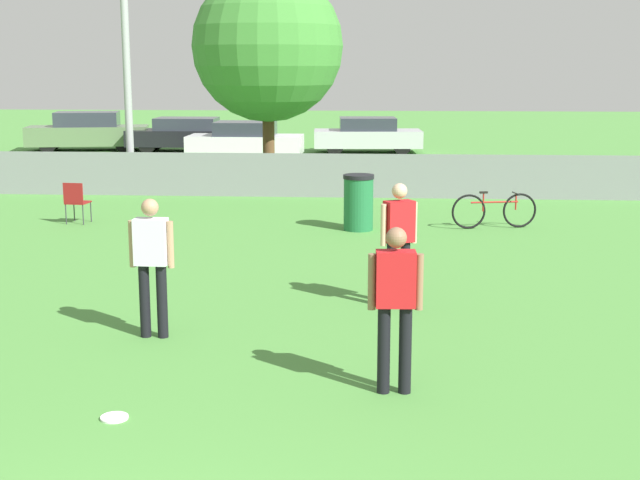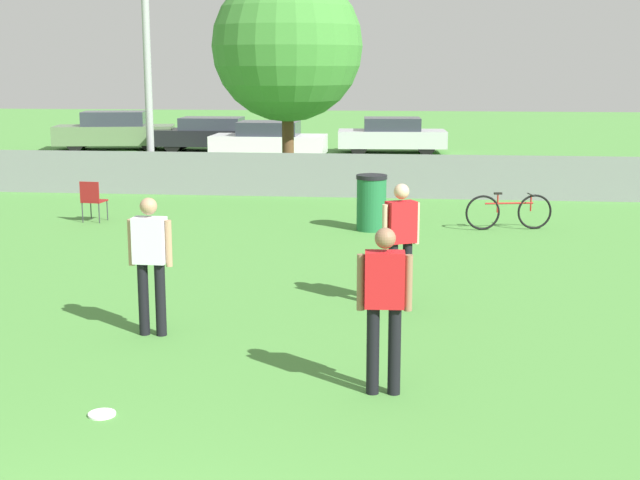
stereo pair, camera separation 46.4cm
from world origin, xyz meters
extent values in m
cube|color=gray|center=(0.00, 18.00, 0.55)|extent=(19.85, 0.03, 1.10)
cylinder|color=#9E9EA3|center=(-4.89, 19.03, 4.30)|extent=(0.20, 0.20, 8.60)
cylinder|color=brown|center=(-1.28, 19.76, 1.13)|extent=(0.32, 0.32, 2.26)
sphere|color=#3D7F33|center=(-1.28, 19.76, 3.76)|extent=(3.99, 3.99, 3.99)
cylinder|color=black|center=(1.80, 4.53, 0.46)|extent=(0.13, 0.13, 0.91)
cylinder|color=black|center=(2.02, 4.54, 0.46)|extent=(0.13, 0.13, 0.91)
cube|color=red|center=(1.91, 4.53, 1.20)|extent=(0.41, 0.24, 0.57)
sphere|color=#8C664C|center=(1.91, 4.53, 1.61)|extent=(0.21, 0.21, 0.21)
cylinder|color=#8C664C|center=(1.67, 4.52, 1.16)|extent=(0.08, 0.08, 0.57)
cylinder|color=#8C664C|center=(2.15, 4.54, 1.16)|extent=(0.08, 0.08, 0.57)
cylinder|color=black|center=(-1.11, 6.23, 0.46)|extent=(0.13, 0.13, 0.91)
cylinder|color=black|center=(-0.89, 6.22, 0.46)|extent=(0.13, 0.13, 0.91)
cube|color=silver|center=(-1.00, 6.22, 1.20)|extent=(0.40, 0.23, 0.57)
sphere|color=tan|center=(-1.00, 6.22, 1.61)|extent=(0.21, 0.21, 0.21)
cylinder|color=tan|center=(-1.24, 6.23, 1.16)|extent=(0.08, 0.08, 0.57)
cylinder|color=tan|center=(-0.77, 6.21, 1.16)|extent=(0.08, 0.08, 0.57)
cylinder|color=black|center=(1.91, 7.78, 0.46)|extent=(0.13, 0.13, 0.91)
cylinder|color=black|center=(2.10, 7.88, 0.46)|extent=(0.13, 0.13, 0.91)
cube|color=red|center=(2.00, 7.83, 1.20)|extent=(0.45, 0.38, 0.57)
sphere|color=#D8AD8C|center=(2.00, 7.83, 1.61)|extent=(0.21, 0.21, 0.21)
cylinder|color=#D8AD8C|center=(1.79, 7.72, 1.16)|extent=(0.08, 0.08, 0.57)
cylinder|color=#D8AD8C|center=(2.21, 7.94, 1.16)|extent=(0.08, 0.08, 0.57)
cylinder|color=white|center=(-0.74, 3.66, 0.01)|extent=(0.26, 0.26, 0.03)
torus|color=white|center=(-0.74, 3.66, 0.01)|extent=(0.27, 0.27, 0.03)
cylinder|color=#333338|center=(-4.38, 14.14, 0.21)|extent=(0.02, 0.02, 0.42)
cylinder|color=#333338|center=(-4.76, 14.18, 0.21)|extent=(0.02, 0.02, 0.42)
cylinder|color=#333338|center=(-4.43, 13.76, 0.21)|extent=(0.02, 0.02, 0.42)
cylinder|color=#333338|center=(-4.81, 13.80, 0.21)|extent=(0.02, 0.02, 0.42)
cube|color=maroon|center=(-4.60, 13.97, 0.44)|extent=(0.48, 0.48, 0.03)
cube|color=maroon|center=(-4.62, 13.76, 0.66)|extent=(0.43, 0.07, 0.42)
torus|color=black|center=(3.53, 13.85, 0.36)|extent=(0.70, 0.19, 0.71)
torus|color=black|center=(4.59, 14.07, 0.36)|extent=(0.70, 0.19, 0.71)
cylinder|color=#A51E19|center=(4.06, 13.96, 0.54)|extent=(0.98, 0.24, 0.04)
cylinder|color=#A51E19|center=(3.83, 13.91, 0.54)|extent=(0.03, 0.03, 0.37)
cylinder|color=#A51E19|center=(4.50, 14.05, 0.54)|extent=(0.03, 0.03, 0.33)
cube|color=black|center=(3.83, 13.91, 0.74)|extent=(0.17, 0.09, 0.04)
cylinder|color=black|center=(4.50, 14.05, 0.70)|extent=(0.12, 0.44, 0.03)
cylinder|color=#1E6638|center=(1.30, 13.58, 0.52)|extent=(0.59, 0.59, 1.04)
cylinder|color=black|center=(1.30, 13.58, 1.08)|extent=(0.62, 0.62, 0.08)
cylinder|color=black|center=(-8.33, 30.66, 0.34)|extent=(0.69, 0.30, 0.67)
cylinder|color=black|center=(-8.06, 29.25, 0.34)|extent=(0.69, 0.30, 0.67)
cylinder|color=black|center=(-11.10, 30.13, 0.34)|extent=(0.69, 0.30, 0.67)
cylinder|color=black|center=(-10.83, 28.72, 0.34)|extent=(0.69, 0.30, 0.67)
cube|color=#59724C|center=(-9.58, 29.69, 0.57)|extent=(4.78, 2.48, 0.73)
cube|color=#2D333D|center=(-9.58, 29.69, 1.21)|extent=(2.60, 1.87, 0.55)
cylinder|color=black|center=(-4.30, 30.31, 0.33)|extent=(0.66, 0.19, 0.66)
cylinder|color=black|center=(-4.27, 28.79, 0.33)|extent=(0.66, 0.19, 0.66)
cylinder|color=black|center=(-7.05, 30.25, 0.33)|extent=(0.66, 0.19, 0.66)
cylinder|color=black|center=(-7.02, 28.74, 0.33)|extent=(0.66, 0.19, 0.66)
cube|color=black|center=(-5.66, 29.52, 0.52)|extent=(4.47, 1.81, 0.61)
cube|color=#2D333D|center=(-5.66, 29.52, 1.06)|extent=(2.34, 1.57, 0.46)
cylinder|color=black|center=(-1.78, 27.75, 0.31)|extent=(0.61, 0.18, 0.61)
cylinder|color=black|center=(-1.79, 26.18, 0.31)|extent=(0.61, 0.18, 0.61)
cylinder|color=black|center=(-4.26, 27.76, 0.31)|extent=(0.61, 0.18, 0.61)
cylinder|color=black|center=(-4.26, 26.19, 0.31)|extent=(0.61, 0.18, 0.61)
cube|color=white|center=(-3.02, 26.97, 0.51)|extent=(4.00, 1.80, 0.64)
cube|color=#2D333D|center=(-3.02, 26.97, 1.07)|extent=(2.08, 1.58, 0.48)
cylinder|color=black|center=(2.41, 30.37, 0.33)|extent=(0.67, 0.23, 0.66)
cylinder|color=black|center=(2.52, 28.81, 0.33)|extent=(0.67, 0.23, 0.66)
cylinder|color=black|center=(-0.07, 30.20, 0.33)|extent=(0.67, 0.23, 0.66)
cylinder|color=black|center=(0.04, 28.64, 0.33)|extent=(0.67, 0.23, 0.66)
cube|color=#B7B7BC|center=(1.23, 29.51, 0.54)|extent=(4.12, 2.05, 0.63)
cube|color=#2D333D|center=(1.23, 29.51, 1.08)|extent=(2.19, 1.71, 0.47)
camera|label=1|loc=(1.75, -4.12, 3.30)|focal=50.00mm
camera|label=2|loc=(2.21, -4.08, 3.30)|focal=50.00mm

